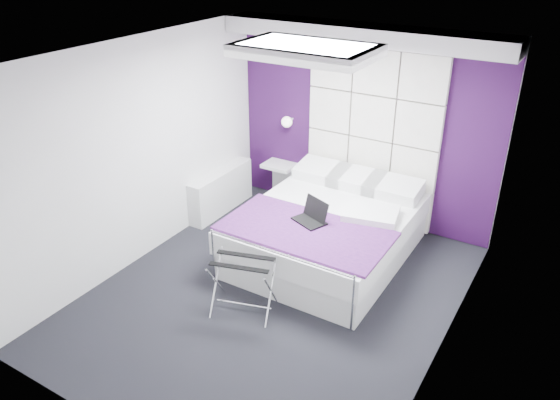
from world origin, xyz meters
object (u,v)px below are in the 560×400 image
at_px(wall_lamp, 288,121).
at_px(bed, 328,231).
at_px(luggage_rack, 243,286).
at_px(laptop, 311,215).
at_px(nightstand, 280,165).
at_px(radiator, 221,191).

bearing_deg(wall_lamp, bed, -41.64).
bearing_deg(luggage_rack, laptop, 62.14).
xyz_separation_m(nightstand, laptop, (1.24, -1.35, 0.15)).
xyz_separation_m(radiator, nightstand, (0.52, 0.72, 0.25)).
relative_size(bed, nightstand, 5.04).
height_order(bed, nightstand, bed).
relative_size(radiator, laptop, 3.31).
relative_size(nightstand, laptop, 1.23).
height_order(wall_lamp, radiator, wall_lamp).
bearing_deg(wall_lamp, nightstand, -161.18).
xyz_separation_m(radiator, laptop, (1.77, -0.63, 0.40)).
distance_m(radiator, luggage_rack, 2.30).
height_order(wall_lamp, luggage_rack, wall_lamp).
bearing_deg(bed, laptop, -97.25).
bearing_deg(radiator, luggage_rack, -47.53).
relative_size(wall_lamp, nightstand, 0.34).
relative_size(wall_lamp, laptop, 0.41).
bearing_deg(luggage_rack, bed, 63.13).
relative_size(nightstand, luggage_rack, 0.72).
xyz_separation_m(wall_lamp, radiator, (-0.64, -0.76, -0.92)).
bearing_deg(nightstand, laptop, -47.32).
height_order(wall_lamp, bed, wall_lamp).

